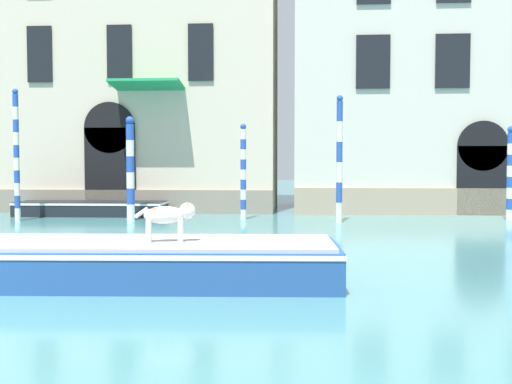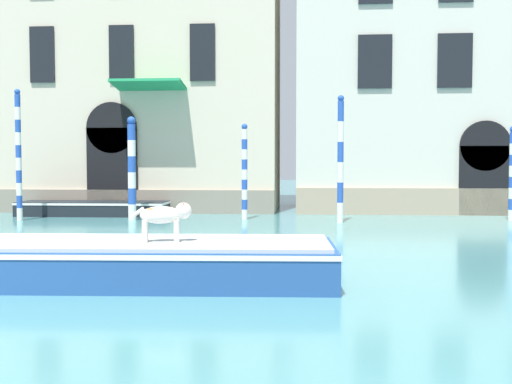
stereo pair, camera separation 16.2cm
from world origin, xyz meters
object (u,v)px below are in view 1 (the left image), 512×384
Objects in this scene: boat_moored_near_palazzo at (92,208)px; mooring_pole_1 at (510,173)px; boat_foreground at (149,260)px; mooring_pole_0 at (243,171)px; mooring_pole_4 at (16,155)px; dog_on_deck at (169,216)px; mooring_pole_3 at (339,159)px; mooring_pole_2 at (130,168)px.

mooring_pole_1 is (15.11, -0.89, 1.38)m from boat_moored_near_palazzo.
boat_foreground is 11.16m from mooring_pole_0.
boat_moored_near_palazzo is 1.67× the size of mooring_pole_0.
mooring_pole_4 reaches higher than boat_moored_near_palazzo.
mooring_pole_0 reaches higher than dog_on_deck.
mooring_pole_1 is (9.89, 11.31, 1.28)m from boat_foreground.
mooring_pole_1 is (9.53, 11.41, 0.51)m from dog_on_deck.
mooring_pole_3 reaches higher than boat_foreground.
mooring_pole_2 is at bearing 104.54° from boat_foreground.
dog_on_deck is at bearing -129.87° from mooring_pole_1.
mooring_pole_2 is (-3.89, -0.53, 0.12)m from mooring_pole_0.
dog_on_deck is 0.30× the size of mooring_pole_0.
mooring_pole_4 reaches higher than mooring_pole_1.
mooring_pole_1 is 0.72× the size of mooring_pole_4.
mooring_pole_1 reaches higher than boat_foreground.
mooring_pole_4 is (-7.10, 10.09, 1.91)m from boat_foreground.
mooring_pole_0 reaches higher than boat_moored_near_palazzo.
mooring_pole_2 is at bearing -172.30° from mooring_pole_0.
boat_foreground is 15.08m from mooring_pole_1.
mooring_pole_4 is (-1.88, -2.11, 2.00)m from boat_moored_near_palazzo.
mooring_pole_3 reaches higher than mooring_pole_1.
dog_on_deck is 11.25m from mooring_pole_2.
boat_moored_near_palazzo is 6.14m from mooring_pole_0.
mooring_pole_1 reaches higher than boat_moored_near_palazzo.
boat_moored_near_palazzo is at bearing 176.62° from mooring_pole_1.
mooring_pole_4 is at bearing -172.85° from mooring_pole_0.
mooring_pole_1 is at bearing 4.10° from mooring_pole_4.
mooring_pole_0 is at bearing 7.15° from mooring_pole_4.
boat_moored_near_palazzo is 3.46m from mooring_pole_4.
boat_foreground reaches higher than boat_moored_near_palazzo.
mooring_pole_4 reaches higher than dog_on_deck.
mooring_pole_0 is (5.86, -1.14, 1.42)m from boat_moored_near_palazzo.
mooring_pole_4 is (-11.03, -0.09, 0.14)m from mooring_pole_3.
dog_on_deck is 0.18× the size of boat_moored_near_palazzo.
mooring_pole_3 reaches higher than boat_moored_near_palazzo.
dog_on_deck is at bearing -109.13° from mooring_pole_3.
boat_foreground is 1.43× the size of mooring_pole_4.
mooring_pole_2 reaches higher than dog_on_deck.
boat_moored_near_palazzo is at bearing 139.84° from mooring_pole_2.
mooring_pole_0 is 0.94× the size of mooring_pole_2.
mooring_pole_2 is (-3.25, 10.53, 1.45)m from boat_foreground.
boat_foreground is at bearing -67.67° from boat_moored_near_palazzo.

